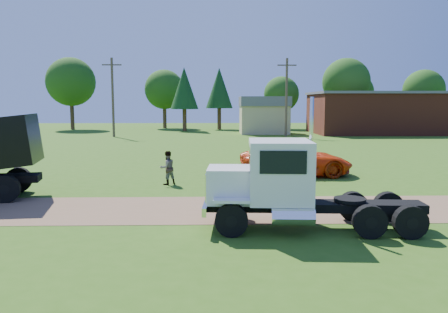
{
  "coord_description": "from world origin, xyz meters",
  "views": [
    {
      "loc": [
        -2.46,
        -15.72,
        3.89
      ],
      "look_at": [
        -2.01,
        2.91,
        1.6
      ],
      "focal_mm": 35.0,
      "sensor_mm": 36.0,
      "label": 1
    }
  ],
  "objects": [
    {
      "name": "ground",
      "position": [
        0.0,
        0.0,
        0.0
      ],
      "size": [
        140.0,
        140.0,
        0.0
      ],
      "primitive_type": "plane",
      "color": "#2F5813",
      "rests_on": "ground"
    },
    {
      "name": "orange_pickup",
      "position": [
        1.97,
        7.51,
        0.83
      ],
      "size": [
        6.05,
        2.95,
        1.66
      ],
      "primitive_type": "imported",
      "rotation": [
        0.0,
        0.0,
        1.6
      ],
      "color": "red",
      "rests_on": "ground"
    },
    {
      "name": "utility_poles",
      "position": [
        6.0,
        35.0,
        4.71
      ],
      "size": [
        42.2,
        0.28,
        9.0
      ],
      "color": "brown",
      "rests_on": "ground"
    },
    {
      "name": "tree_row",
      "position": [
        3.6,
        50.32,
        6.28
      ],
      "size": [
        58.03,
        13.02,
        10.67
      ],
      "color": "#392317",
      "rests_on": "ground"
    },
    {
      "name": "brick_building",
      "position": [
        18.0,
        40.0,
        2.66
      ],
      "size": [
        15.4,
        10.4,
        5.3
      ],
      "color": "maroon",
      "rests_on": "ground"
    },
    {
      "name": "dirt_track",
      "position": [
        0.0,
        0.0,
        0.01
      ],
      "size": [
        120.0,
        4.2,
        0.01
      ],
      "primitive_type": "cube",
      "color": "brown",
      "rests_on": "ground"
    },
    {
      "name": "tan_shed",
      "position": [
        4.0,
        40.0,
        2.42
      ],
      "size": [
        6.2,
        5.4,
        4.7
      ],
      "color": "tan",
      "rests_on": "ground"
    },
    {
      "name": "spectator_b",
      "position": [
        -4.67,
        4.96,
        0.81
      ],
      "size": [
        0.99,
        0.94,
        1.62
      ],
      "primitive_type": "imported",
      "rotation": [
        0.0,
        0.0,
        3.71
      ],
      "color": "#999999",
      "rests_on": "ground"
    },
    {
      "name": "white_semi_tractor",
      "position": [
        -0.35,
        -2.5,
        1.39
      ],
      "size": [
        6.85,
        2.63,
        4.08
      ],
      "rotation": [
        0.0,
        0.0,
        -0.06
      ],
      "color": "black",
      "rests_on": "ground"
    }
  ]
}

